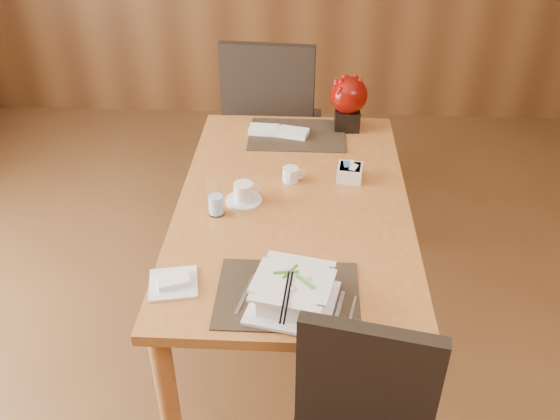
# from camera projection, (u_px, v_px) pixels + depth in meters

# --- Properties ---
(dining_table) EXTENTS (0.90, 1.50, 0.75)m
(dining_table) POSITION_uv_depth(u_px,v_px,m) (293.00, 220.00, 2.38)
(dining_table) COLOR #B66D32
(dining_table) RESTS_ON ground
(placemat_near) EXTENTS (0.45, 0.33, 0.01)m
(placemat_near) POSITION_uv_depth(u_px,v_px,m) (288.00, 295.00, 1.87)
(placemat_near) COLOR black
(placemat_near) RESTS_ON dining_table
(placemat_far) EXTENTS (0.45, 0.33, 0.01)m
(placemat_far) POSITION_uv_depth(u_px,v_px,m) (297.00, 135.00, 2.77)
(placemat_far) COLOR black
(placemat_far) RESTS_ON dining_table
(soup_setting) EXTENTS (0.30, 0.30, 0.10)m
(soup_setting) POSITION_uv_depth(u_px,v_px,m) (293.00, 293.00, 1.80)
(soup_setting) COLOR white
(soup_setting) RESTS_ON dining_table
(coffee_cup) EXTENTS (0.14, 0.14, 0.08)m
(coffee_cup) POSITION_uv_depth(u_px,v_px,m) (243.00, 194.00, 2.29)
(coffee_cup) COLOR white
(coffee_cup) RESTS_ON dining_table
(water_glass) EXTENTS (0.08, 0.08, 0.14)m
(water_glass) POSITION_uv_depth(u_px,v_px,m) (216.00, 198.00, 2.20)
(water_glass) COLOR silver
(water_glass) RESTS_ON dining_table
(creamer_jug) EXTENTS (0.09, 0.09, 0.06)m
(creamer_jug) POSITION_uv_depth(u_px,v_px,m) (290.00, 175.00, 2.42)
(creamer_jug) COLOR white
(creamer_jug) RESTS_ON dining_table
(sugar_caddy) EXTENTS (0.11, 0.11, 0.06)m
(sugar_caddy) POSITION_uv_depth(u_px,v_px,m) (350.00, 173.00, 2.43)
(sugar_caddy) COLOR white
(sugar_caddy) RESTS_ON dining_table
(berry_decor) EXTENTS (0.17, 0.17, 0.26)m
(berry_decor) POSITION_uv_depth(u_px,v_px,m) (348.00, 100.00, 2.75)
(berry_decor) COLOR black
(berry_decor) RESTS_ON dining_table
(napkins_far) EXTENTS (0.29, 0.15, 0.02)m
(napkins_far) POSITION_uv_depth(u_px,v_px,m) (280.00, 131.00, 2.77)
(napkins_far) COLOR white
(napkins_far) RESTS_ON dining_table
(bread_plate) EXTENTS (0.18, 0.18, 0.01)m
(bread_plate) POSITION_uv_depth(u_px,v_px,m) (173.00, 284.00, 1.91)
(bread_plate) COLOR white
(bread_plate) RESTS_ON dining_table
(far_chair) EXTENTS (0.54, 0.54, 1.07)m
(far_chair) POSITION_uv_depth(u_px,v_px,m) (271.00, 120.00, 3.24)
(far_chair) COLOR black
(far_chair) RESTS_ON ground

